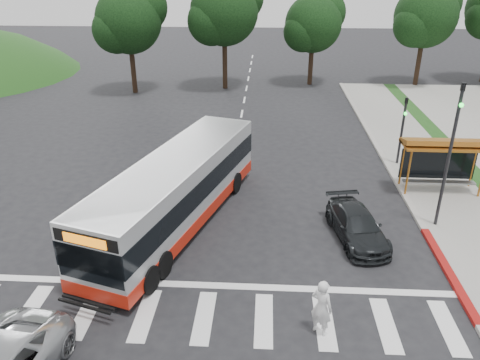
{
  "coord_description": "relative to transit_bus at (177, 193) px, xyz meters",
  "views": [
    {
      "loc": [
        1.92,
        -17.1,
        10.82
      ],
      "look_at": [
        0.77,
        2.47,
        1.6
      ],
      "focal_mm": 35.0,
      "sensor_mm": 36.0,
      "label": 1
    }
  ],
  "objects": [
    {
      "name": "tree_north_b",
      "position": [
        8.01,
        27.02,
        4.08
      ],
      "size": [
        5.72,
        5.33,
        8.43
      ],
      "color": "black",
      "rests_on": "ground"
    },
    {
      "name": "transit_bus",
      "position": [
        0.0,
        0.0,
        0.0
      ],
      "size": [
        6.13,
        12.47,
        3.16
      ],
      "primitive_type": null,
      "rotation": [
        0.0,
        0.0,
        -0.3
      ],
      "color": "#B5B8BA",
      "rests_on": "ground"
    },
    {
      "name": "tree_north_c",
      "position": [
        -7.98,
        23.03,
        4.71
      ],
      "size": [
        6.16,
        5.74,
        9.3
      ],
      "color": "black",
      "rests_on": "ground"
    },
    {
      "name": "tree_north_a",
      "position": [
        0.02,
        25.03,
        5.34
      ],
      "size": [
        6.6,
        6.15,
        10.17
      ],
      "color": "black",
      "rests_on": "ground"
    },
    {
      "name": "sidewalk_east",
      "position": [
        12.94,
        6.96,
        -1.52
      ],
      "size": [
        4.0,
        40.0,
        0.12
      ],
      "primitive_type": "cube",
      "color": "gray",
      "rests_on": "ground"
    },
    {
      "name": "pedestrian",
      "position": [
        5.73,
        -6.5,
        -0.58
      ],
      "size": [
        0.87,
        0.82,
        2.0
      ],
      "primitive_type": "imported",
      "rotation": [
        0.0,
        0.0,
        2.49
      ],
      "color": "silver",
      "rests_on": "ground"
    },
    {
      "name": "curb_east_red",
      "position": [
        10.94,
        -3.04,
        -1.5
      ],
      "size": [
        0.32,
        6.0,
        0.15
      ],
      "primitive_type": "cube",
      "color": "maroon",
      "rests_on": "ground"
    },
    {
      "name": "curb_east",
      "position": [
        10.94,
        6.96,
        -1.5
      ],
      "size": [
        0.3,
        40.0,
        0.15
      ],
      "primitive_type": "cube",
      "color": "#9E9991",
      "rests_on": "ground"
    },
    {
      "name": "dark_sedan",
      "position": [
        7.81,
        -0.76,
        -0.94
      ],
      "size": [
        2.57,
        4.63,
        1.27
      ],
      "primitive_type": "imported",
      "rotation": [
        0.0,
        0.0,
        0.19
      ],
      "color": "black",
      "rests_on": "ground"
    },
    {
      "name": "traffic_signal_ne_short",
      "position": [
        11.54,
        7.45,
        0.9
      ],
      "size": [
        0.18,
        0.37,
        4.0
      ],
      "color": "black",
      "rests_on": "ground"
    },
    {
      "name": "crosswalk_ladder",
      "position": [
        1.94,
        -6.04,
        -1.57
      ],
      "size": [
        18.0,
        2.6,
        0.01
      ],
      "primitive_type": "cube",
      "color": "silver",
      "rests_on": "ground"
    },
    {
      "name": "ground",
      "position": [
        1.94,
        -1.04,
        -1.58
      ],
      "size": [
        140.0,
        140.0,
        0.0
      ],
      "primitive_type": "plane",
      "color": "black",
      "rests_on": "ground"
    },
    {
      "name": "traffic_signal_ne_tall",
      "position": [
        11.54,
        0.45,
        2.3
      ],
      "size": [
        0.18,
        0.37,
        6.5
      ],
      "color": "black",
      "rests_on": "ground"
    },
    {
      "name": "tree_ne_a",
      "position": [
        18.02,
        27.03,
        4.81
      ],
      "size": [
        6.16,
        5.74,
        9.3
      ],
      "color": "black",
      "rests_on": "parking_lot"
    },
    {
      "name": "bus_shelter",
      "position": [
        12.74,
        4.07,
        0.77
      ],
      "size": [
        4.2,
        1.6,
        2.86
      ],
      "color": "#A15C1A",
      "rests_on": "sidewalk_east"
    }
  ]
}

